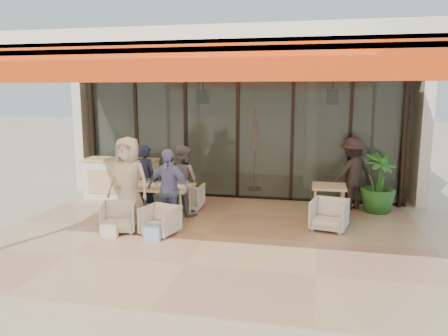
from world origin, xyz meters
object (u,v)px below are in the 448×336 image
(diner_grey, at_px, (182,180))
(diner_periwinkle, at_px, (168,189))
(diner_cream, at_px, (128,181))
(side_table, at_px, (329,190))
(chair_far_right, at_px, (189,195))
(dining_table, at_px, (156,188))
(potted_palm, at_px, (378,183))
(side_chair, at_px, (329,213))
(chair_far_left, at_px, (154,193))
(standing_woman, at_px, (352,174))
(diner_navy, at_px, (146,179))
(chair_near_left, at_px, (119,216))
(host_counter, at_px, (121,179))
(chair_near_right, at_px, (160,219))

(diner_grey, distance_m, diner_periwinkle, 0.90)
(diner_cream, relative_size, side_table, 2.43)
(diner_grey, bearing_deg, chair_far_right, -69.31)
(dining_table, height_order, diner_grey, diner_grey)
(potted_palm, bearing_deg, side_chair, -125.73)
(chair_far_left, xyz_separation_m, standing_woman, (4.52, 0.77, 0.49))
(chair_far_right, relative_size, diner_navy, 0.42)
(chair_near_left, height_order, potted_palm, potted_palm)
(chair_far_left, height_order, potted_palm, potted_palm)
(chair_far_left, xyz_separation_m, diner_navy, (0.00, -0.50, 0.43))
(diner_periwinkle, bearing_deg, diner_cream, -168.34)
(host_counter, bearing_deg, diner_navy, -44.14)
(chair_near_left, relative_size, chair_near_right, 1.05)
(diner_grey, bearing_deg, chair_near_left, 79.72)
(host_counter, distance_m, diner_navy, 1.55)
(side_chair, distance_m, standing_woman, 1.85)
(diner_navy, distance_m, standing_woman, 4.69)
(side_table, relative_size, side_chair, 1.08)
(chair_near_left, distance_m, standing_woman, 5.27)
(dining_table, distance_m, diner_periwinkle, 0.63)
(chair_far_left, distance_m, chair_near_left, 1.90)
(chair_far_right, distance_m, side_table, 3.16)
(dining_table, xyz_separation_m, chair_far_right, (0.43, 0.94, -0.36))
(diner_navy, relative_size, diner_cream, 0.85)
(chair_far_right, bearing_deg, dining_table, 64.35)
(diner_navy, distance_m, diner_grey, 0.84)
(side_table, bearing_deg, diner_grey, -174.13)
(host_counter, height_order, diner_periwinkle, diner_periwinkle)
(chair_near_right, height_order, side_table, side_table)
(chair_near_left, height_order, standing_woman, standing_woman)
(chair_far_right, bearing_deg, diner_cream, 57.66)
(host_counter, relative_size, chair_near_right, 2.97)
(diner_cream, distance_m, diner_periwinkle, 0.85)
(dining_table, distance_m, chair_near_right, 1.11)
(dining_table, distance_m, diner_grey, 0.62)
(side_chair, bearing_deg, diner_periwinkle, -158.74)
(standing_woman, bearing_deg, chair_far_right, -20.20)
(chair_far_right, height_order, diner_periwinkle, diner_periwinkle)
(chair_far_right, bearing_deg, side_table, 175.39)
(dining_table, relative_size, diner_periwinkle, 0.94)
(host_counter, relative_size, potted_palm, 1.36)
(chair_near_right, bearing_deg, diner_navy, 136.85)
(side_chair, height_order, standing_woman, standing_woman)
(dining_table, xyz_separation_m, side_chair, (3.57, 0.02, -0.34))
(dining_table, bearing_deg, diner_navy, 133.02)
(chair_far_left, distance_m, potted_palm, 5.11)
(potted_palm, bearing_deg, standing_woman, 160.91)
(dining_table, bearing_deg, potted_palm, 18.17)
(side_table, bearing_deg, standing_woman, 60.58)
(standing_woman, bearing_deg, diner_grey, -12.97)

